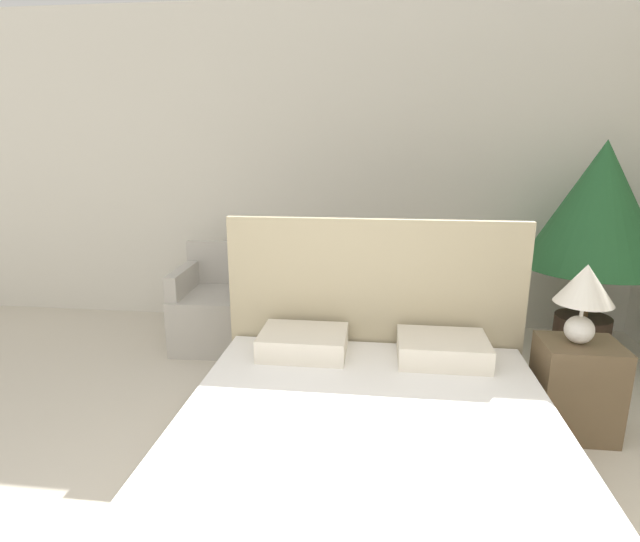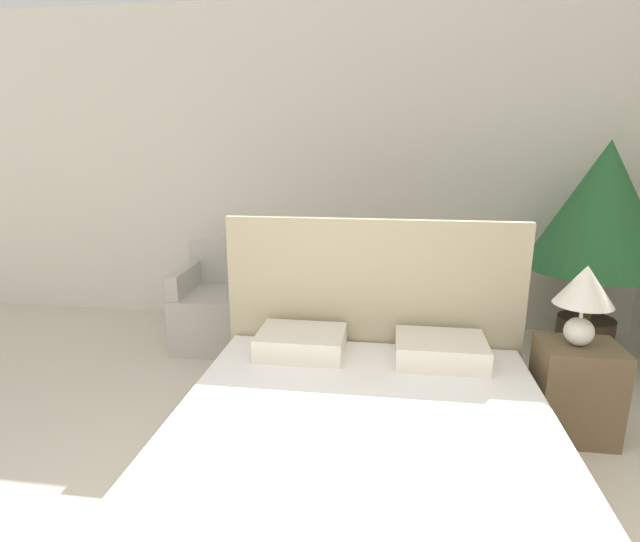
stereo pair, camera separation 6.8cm
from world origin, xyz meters
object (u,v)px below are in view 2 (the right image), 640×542
object	(u,v)px
bed	(362,447)
potted_palm	(602,214)
armchair_near_window_right	(344,317)
nightstand	(575,390)
table_lamp	(584,293)
armchair_near_window_left	(218,311)

from	to	relation	value
bed	potted_palm	size ratio (longest dim) A/B	1.21
armchair_near_window_right	nightstand	size ratio (longest dim) A/B	1.48
armchair_near_window_right	nightstand	bearing A→B (deg)	-28.56
bed	armchair_near_window_right	bearing A→B (deg)	98.28
potted_palm	table_lamp	bearing A→B (deg)	-112.84
armchair_near_window_left	nightstand	bearing A→B (deg)	-25.26
armchair_near_window_left	nightstand	distance (m)	2.77
bed	nightstand	size ratio (longest dim) A/B	3.62
nightstand	bed	bearing A→B (deg)	-150.14
nightstand	table_lamp	xyz separation A→B (m)	(-0.02, 0.00, 0.60)
bed	armchair_near_window_left	xyz separation A→B (m)	(-1.34, 1.76, 0.04)
bed	armchair_near_window_right	xyz separation A→B (m)	(-0.26, 1.76, 0.04)
bed	nightstand	world-z (taller)	bed
bed	armchair_near_window_right	distance (m)	1.78
potted_palm	table_lamp	xyz separation A→B (m)	(-0.49, -1.17, -0.29)
table_lamp	bed	bearing A→B (deg)	-149.62
armchair_near_window_right	potted_palm	world-z (taller)	potted_palm
nightstand	table_lamp	world-z (taller)	table_lamp
bed	potted_palm	world-z (taller)	potted_palm
potted_palm	nightstand	bearing A→B (deg)	-111.80
armchair_near_window_left	table_lamp	xyz separation A→B (m)	(2.53, -1.06, 0.60)
potted_palm	nightstand	xyz separation A→B (m)	(-0.47, -1.17, -0.89)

